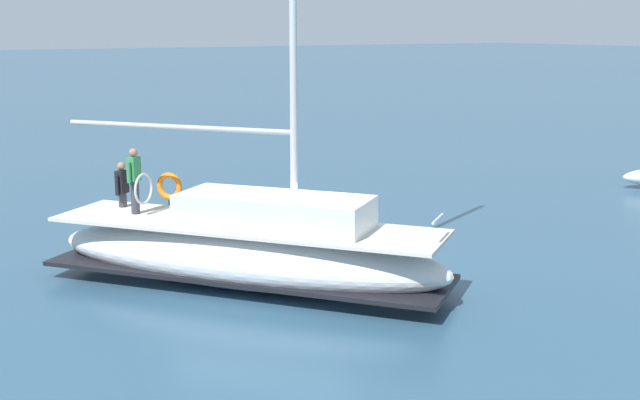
# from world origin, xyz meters

# --- Properties ---
(ground_plane) EXTENTS (400.00, 400.00, 0.00)m
(ground_plane) POSITION_xyz_m (0.00, 0.00, 0.00)
(ground_plane) COLOR #2D516B
(main_sailboat) EXTENTS (9.09, 7.73, 14.11)m
(main_sailboat) POSITION_xyz_m (-0.06, -1.62, 0.92)
(main_sailboat) COLOR silver
(main_sailboat) RESTS_ON ground
(mooring_buoy) EXTENTS (0.71, 0.71, 0.96)m
(mooring_buoy) POSITION_xyz_m (-6.68, -0.87, 0.21)
(mooring_buoy) COLOR yellow
(mooring_buoy) RESTS_ON ground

